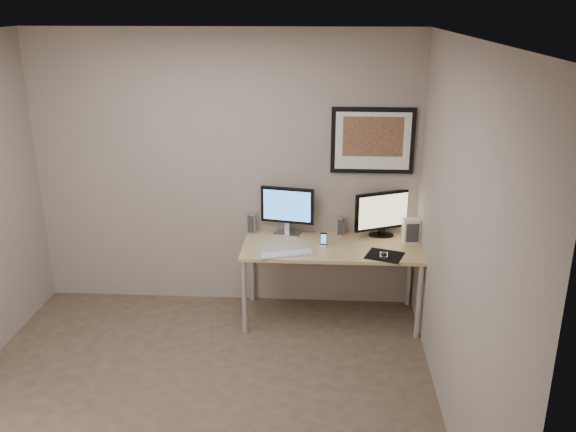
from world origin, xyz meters
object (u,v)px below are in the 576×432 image
at_px(monitor_tv, 382,213).
at_px(fan_unit, 411,231).
at_px(speaker_right, 341,226).
at_px(keyboard, 286,254).
at_px(speaker_left, 252,223).
at_px(phone_dock, 324,240).
at_px(desk, 331,252).
at_px(monitor_large, 287,209).
at_px(framed_art, 373,141).

height_order(monitor_tv, fan_unit, monitor_tv).
distance_m(monitor_tv, speaker_right, 0.40).
bearing_deg(keyboard, speaker_left, 106.41).
relative_size(speaker_left, speaker_right, 1.14).
bearing_deg(monitor_tv, phone_dock, -175.59).
height_order(phone_dock, keyboard, phone_dock).
height_order(speaker_left, keyboard, speaker_left).
distance_m(desk, fan_unit, 0.75).
bearing_deg(phone_dock, speaker_left, 159.30).
bearing_deg(desk, monitor_tv, 29.33).
relative_size(monitor_large, speaker_left, 2.53).
bearing_deg(monitor_tv, desk, -174.41).
distance_m(monitor_tv, fan_unit, 0.31).
bearing_deg(monitor_large, fan_unit, 3.54).
relative_size(desk, monitor_large, 3.21).
height_order(desk, monitor_tv, monitor_tv).
distance_m(desk, framed_art, 1.07).
xyz_separation_m(speaker_right, fan_unit, (0.63, -0.15, 0.03)).
bearing_deg(fan_unit, framed_art, 142.68).
relative_size(speaker_right, phone_dock, 1.31).
bearing_deg(framed_art, keyboard, -142.53).
relative_size(framed_art, speaker_left, 3.81).
bearing_deg(monitor_large, framed_art, 16.10).
distance_m(framed_art, speaker_right, 0.85).
relative_size(desk, monitor_tv, 3.10).
xyz_separation_m(framed_art, speaker_right, (-0.26, -0.06, -0.81)).
relative_size(speaker_left, keyboard, 0.42).
relative_size(framed_art, fan_unit, 3.36).
bearing_deg(speaker_left, phone_dock, -13.75).
distance_m(speaker_left, speaker_right, 0.84).
distance_m(monitor_large, speaker_left, 0.37).
bearing_deg(desk, keyboard, -148.81).
distance_m(monitor_tv, keyboard, 1.02).
relative_size(desk, framed_art, 2.13).
relative_size(monitor_tv, phone_dock, 3.93).
xyz_separation_m(speaker_right, phone_dock, (-0.16, -0.30, -0.02)).
bearing_deg(monitor_tv, fan_unit, -53.29).
xyz_separation_m(desk, monitor_tv, (0.46, 0.26, 0.30)).
height_order(framed_art, keyboard, framed_art).
height_order(speaker_right, keyboard, speaker_right).
bearing_deg(speaker_right, keyboard, -123.21).
distance_m(desk, keyboard, 0.47).
relative_size(speaker_right, keyboard, 0.36).
distance_m(monitor_large, speaker_right, 0.53).
bearing_deg(speaker_right, monitor_large, -168.30).
bearing_deg(monitor_tv, speaker_right, 154.67).
relative_size(monitor_large, fan_unit, 2.23).
xyz_separation_m(monitor_large, phone_dock, (0.34, -0.28, -0.19)).
height_order(keyboard, fan_unit, fan_unit).
xyz_separation_m(monitor_large, monitor_tv, (0.88, 0.00, -0.02)).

